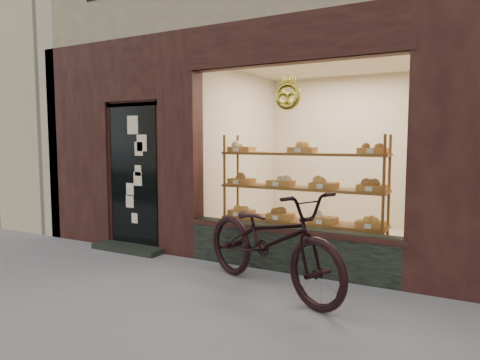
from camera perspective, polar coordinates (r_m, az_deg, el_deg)
The scene contains 4 objects.
ground at distance 4.00m, azimuth -11.93°, elevation -18.79°, with size 90.00×90.00×0.00m, color slate.
neighbor_left at distance 14.84m, azimuth -27.76°, elevation 15.89°, with size 12.00×7.00×9.00m, color beige.
display_shelf at distance 5.72m, azimuth 8.22°, elevation -2.64°, with size 2.20×0.45×1.70m.
bicycle at distance 4.66m, azimuth 4.05°, elevation -7.98°, with size 0.74×2.12×1.11m, color black.
Camera 1 is at (2.38, -2.78, 1.63)m, focal length 32.00 mm.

